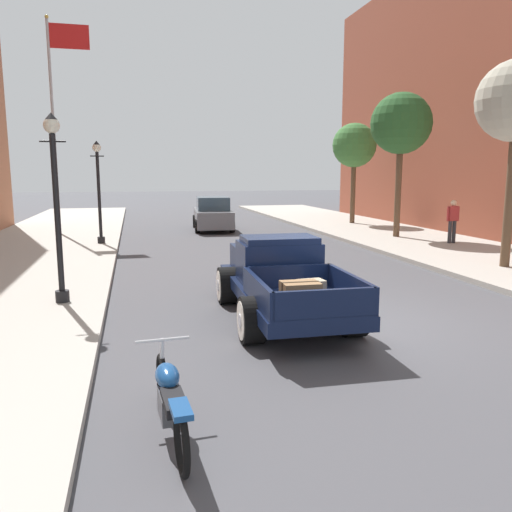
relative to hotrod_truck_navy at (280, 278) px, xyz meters
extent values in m
plane|color=#47474C|center=(1.09, -0.73, -0.75)|extent=(140.00, 140.00, 0.00)
cube|color=#0F1938|center=(0.00, -0.24, -0.21)|extent=(1.90, 4.95, 0.24)
cube|color=#0F1938|center=(0.01, 0.11, 0.31)|extent=(1.59, 1.14, 0.80)
cube|color=#0F1938|center=(0.00, 0.06, 0.77)|extent=(1.46, 0.98, 0.12)
cube|color=#3D4C5B|center=(0.02, 0.68, 0.47)|extent=(1.33, 0.08, 0.44)
cube|color=#0F1938|center=(0.04, 1.41, 0.17)|extent=(1.36, 1.54, 0.52)
cube|color=silver|center=(0.06, 2.21, 0.15)|extent=(0.68, 0.12, 0.47)
cube|color=#0F1938|center=(-0.04, -1.64, -0.07)|extent=(1.75, 2.15, 0.04)
cube|color=#0F1938|center=(-0.85, -1.62, 0.15)|extent=(0.14, 2.10, 0.44)
cube|color=#0F1938|center=(0.76, -1.67, 0.15)|extent=(0.14, 2.10, 0.44)
cube|color=#0F1938|center=(-0.07, -2.65, 0.15)|extent=(1.62, 0.13, 0.44)
cube|color=#0F1938|center=(-0.02, -0.63, 0.15)|extent=(1.62, 0.13, 0.44)
cylinder|color=black|center=(-0.86, 1.13, -0.35)|extent=(0.38, 0.81, 0.80)
cylinder|color=silver|center=(-1.05, 1.13, -0.35)|extent=(0.03, 0.66, 0.66)
cylinder|color=silver|center=(-1.06, 1.13, -0.35)|extent=(0.03, 0.24, 0.24)
cylinder|color=black|center=(0.93, 1.08, -0.35)|extent=(0.38, 0.81, 0.80)
cylinder|color=silver|center=(1.12, 1.07, -0.35)|extent=(0.03, 0.66, 0.66)
cylinder|color=silver|center=(1.13, 1.07, -0.35)|extent=(0.03, 0.24, 0.24)
cylinder|color=black|center=(-0.94, -1.57, -0.35)|extent=(0.38, 0.81, 0.80)
cylinder|color=silver|center=(-1.13, -1.56, -0.35)|extent=(0.03, 0.66, 0.66)
cylinder|color=silver|center=(-1.14, -1.56, -0.35)|extent=(0.03, 0.24, 0.24)
cylinder|color=black|center=(0.85, -1.62, -0.35)|extent=(0.38, 0.81, 0.80)
cylinder|color=silver|center=(1.04, -1.62, -0.35)|extent=(0.03, 0.66, 0.66)
cylinder|color=silver|center=(1.05, -1.62, -0.35)|extent=(0.03, 0.24, 0.24)
cube|color=olive|center=(-0.23, -1.99, 0.15)|extent=(0.61, 0.46, 0.40)
cube|color=#3D2D1E|center=(-0.23, -1.99, 0.15)|extent=(0.62, 0.07, 0.42)
cube|color=gray|center=(0.18, -1.35, 0.09)|extent=(0.47, 0.36, 0.28)
torus|color=black|center=(-2.52, -3.60, -0.42)|extent=(0.12, 0.67, 0.67)
torus|color=black|center=(-2.42, -5.05, -0.42)|extent=(0.12, 0.67, 0.67)
cube|color=#4C4C51|center=(-2.47, -4.38, -0.37)|extent=(0.27, 0.46, 0.28)
ellipsoid|color=navy|center=(-2.48, -4.13, -0.14)|extent=(0.30, 0.54, 0.24)
cube|color=black|center=(-2.45, -4.63, -0.22)|extent=(0.26, 0.57, 0.10)
cylinder|color=silver|center=(-2.52, -3.66, -0.12)|extent=(0.07, 0.26, 0.58)
cylinder|color=silver|center=(-2.51, -3.78, 0.16)|extent=(0.62, 0.08, 0.04)
cube|color=navy|center=(-2.42, -5.05, -0.10)|extent=(0.21, 0.41, 0.06)
cube|color=slate|center=(1.03, 15.48, -0.14)|extent=(2.05, 4.42, 0.80)
cube|color=#384C5B|center=(1.02, 15.33, 0.58)|extent=(1.67, 2.11, 0.64)
cylinder|color=black|center=(0.30, 16.83, -0.42)|extent=(0.27, 0.68, 0.66)
cylinder|color=black|center=(1.95, 16.70, -0.42)|extent=(0.27, 0.68, 0.66)
cylinder|color=black|center=(0.10, 14.26, -0.42)|extent=(0.27, 0.68, 0.66)
cylinder|color=black|center=(1.75, 14.13, -0.42)|extent=(0.27, 0.68, 0.66)
cylinder|color=#333338|center=(8.99, 7.52, -0.17)|extent=(0.14, 0.14, 0.86)
cylinder|color=#333338|center=(9.17, 7.52, -0.17)|extent=(0.14, 0.14, 0.86)
cube|color=#B23333|center=(9.08, 7.52, 0.54)|extent=(0.36, 0.22, 0.56)
cylinder|color=#B23333|center=(8.86, 7.52, 0.51)|extent=(0.09, 0.09, 0.54)
cylinder|color=#B23333|center=(9.30, 7.52, 0.51)|extent=(0.09, 0.09, 0.54)
sphere|color=beige|center=(9.08, 7.52, 0.94)|extent=(0.22, 0.22, 0.22)
cylinder|color=black|center=(-4.30, 1.48, -0.48)|extent=(0.28, 0.28, 0.24)
cylinder|color=black|center=(-4.30, 1.48, 1.24)|extent=(0.12, 0.12, 3.20)
cylinder|color=black|center=(-4.30, 1.48, 2.69)|extent=(0.50, 0.04, 0.04)
sphere|color=silver|center=(-4.30, 1.48, 3.00)|extent=(0.32, 0.32, 0.32)
cone|color=black|center=(-4.30, 1.48, 3.18)|extent=(0.24, 0.24, 0.14)
cylinder|color=black|center=(-4.04, 10.65, -0.48)|extent=(0.28, 0.28, 0.24)
cylinder|color=black|center=(-4.04, 10.65, 1.24)|extent=(0.12, 0.12, 3.20)
cylinder|color=black|center=(-4.04, 10.65, 2.69)|extent=(0.50, 0.04, 0.04)
sphere|color=silver|center=(-4.04, 10.65, 3.00)|extent=(0.32, 0.32, 0.32)
cone|color=black|center=(-4.04, 10.65, 3.18)|extent=(0.24, 0.24, 0.14)
cylinder|color=#B2B2B7|center=(-6.00, 14.26, 3.90)|extent=(0.12, 0.12, 9.00)
sphere|color=gold|center=(-6.00, 14.26, 8.48)|extent=(0.16, 0.16, 0.16)
cube|color=red|center=(-5.14, 14.26, 7.75)|extent=(1.60, 0.03, 1.00)
cylinder|color=brown|center=(7.58, 2.80, 1.29)|extent=(0.26, 0.26, 3.79)
cylinder|color=brown|center=(8.03, 9.87, 1.26)|extent=(0.26, 0.26, 3.74)
sphere|color=#285628|center=(8.03, 9.87, 4.07)|extent=(2.50, 2.50, 2.50)
cylinder|color=brown|center=(8.66, 15.79, 1.02)|extent=(0.26, 0.26, 3.24)
sphere|color=#3D7538|center=(8.66, 15.79, 3.50)|extent=(2.31, 2.31, 2.31)
camera|label=1|loc=(-2.77, -9.48, 2.07)|focal=35.49mm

